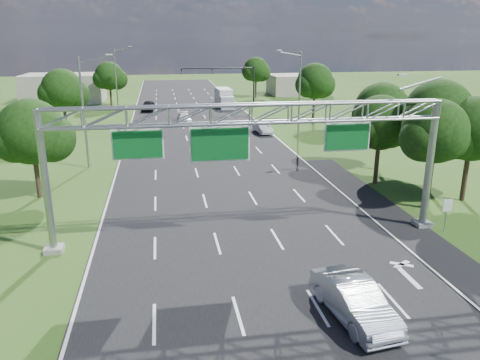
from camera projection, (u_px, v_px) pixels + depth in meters
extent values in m
plane|color=#2B4F17|center=(212.00, 162.00, 45.10)|extent=(220.00, 220.00, 0.00)
cube|color=black|center=(212.00, 162.00, 45.10)|extent=(18.00, 180.00, 0.02)
cube|color=black|center=(388.00, 216.00, 31.66)|extent=(3.00, 30.00, 0.02)
cube|color=gray|center=(422.00, 223.00, 29.94)|extent=(1.00, 1.00, 0.30)
cylinder|color=gray|center=(429.00, 165.00, 28.81)|extent=(0.44, 0.44, 8.00)
cube|color=gray|center=(54.00, 249.00, 26.34)|extent=(1.00, 1.00, 0.30)
cylinder|color=gray|center=(46.00, 184.00, 25.20)|extent=(0.40, 0.40, 8.00)
cylinder|color=gray|center=(421.00, 83.00, 27.15)|extent=(2.54, 0.12, 0.79)
cube|color=beige|center=(402.00, 75.00, 26.81)|extent=(0.50, 0.22, 0.12)
cube|color=white|center=(138.00, 144.00, 25.40)|extent=(2.80, 0.05, 1.70)
cube|color=#0B5A21|center=(138.00, 145.00, 25.34)|extent=(2.62, 0.05, 1.52)
cube|color=white|center=(220.00, 144.00, 26.16)|extent=(3.40, 0.05, 2.00)
cube|color=#0B5A21|center=(220.00, 144.00, 26.11)|extent=(3.22, 0.05, 1.82)
cube|color=white|center=(347.00, 137.00, 27.32)|extent=(2.80, 0.05, 1.70)
cube|color=#0B5A21|center=(348.00, 137.00, 27.26)|extent=(2.62, 0.05, 1.52)
cylinder|color=gray|center=(446.00, 216.00, 28.90)|extent=(0.06, 0.06, 2.00)
cube|color=white|center=(448.00, 205.00, 28.66)|extent=(0.60, 0.04, 0.80)
cylinder|color=black|center=(254.00, 87.00, 78.81)|extent=(0.24, 0.24, 7.00)
cylinder|color=black|center=(218.00, 68.00, 76.94)|extent=(12.00, 0.18, 0.18)
imported|color=black|center=(182.00, 72.00, 76.14)|extent=(0.18, 0.22, 1.10)
imported|color=black|center=(212.00, 72.00, 76.94)|extent=(0.18, 0.22, 1.10)
imported|color=black|center=(242.00, 71.00, 77.74)|extent=(0.18, 0.22, 1.10)
cylinder|color=gray|center=(84.00, 114.00, 41.79)|extent=(0.20, 0.20, 10.00)
cylinder|color=gray|center=(94.00, 59.00, 40.61)|extent=(2.78, 0.12, 0.60)
cube|color=beige|center=(109.00, 55.00, 40.70)|extent=(0.55, 0.22, 0.12)
cylinder|color=gray|center=(116.00, 80.00, 74.76)|extent=(0.20, 0.20, 10.00)
cylinder|color=gray|center=(122.00, 49.00, 73.59)|extent=(2.78, 0.12, 0.60)
cube|color=beige|center=(130.00, 46.00, 73.68)|extent=(0.55, 0.22, 0.12)
cylinder|color=gray|center=(299.00, 95.00, 54.90)|extent=(0.20, 0.20, 10.00)
cylinder|color=gray|center=(290.00, 54.00, 53.30)|extent=(2.78, 0.12, 0.60)
cube|color=beige|center=(279.00, 50.00, 52.98)|extent=(0.55, 0.22, 0.12)
cylinder|color=#2D2116|center=(428.00, 182.00, 32.58)|extent=(0.36, 0.36, 3.74)
sphere|color=black|center=(435.00, 131.00, 31.52)|extent=(4.40, 4.40, 4.40)
sphere|color=black|center=(445.00, 137.00, 32.23)|extent=(3.30, 3.30, 3.30)
sphere|color=black|center=(423.00, 139.00, 31.20)|extent=(3.08, 3.08, 3.08)
cylinder|color=#2D2116|center=(431.00, 167.00, 35.67)|extent=(0.36, 0.36, 4.18)
sphere|color=black|center=(438.00, 113.00, 34.46)|extent=(5.00, 5.00, 5.00)
sphere|color=black|center=(449.00, 120.00, 35.22)|extent=(3.75, 3.75, 3.75)
sphere|color=black|center=(425.00, 121.00, 34.15)|extent=(3.50, 3.50, 3.50)
cylinder|color=#2D2116|center=(377.00, 164.00, 38.14)|extent=(0.36, 0.36, 3.30)
sphere|color=black|center=(380.00, 123.00, 37.14)|extent=(4.40, 4.40, 4.40)
sphere|color=black|center=(390.00, 128.00, 37.85)|extent=(3.30, 3.30, 3.30)
sphere|color=black|center=(370.00, 129.00, 36.83)|extent=(3.08, 3.08, 3.08)
cylinder|color=#2D2116|center=(465.00, 177.00, 34.12)|extent=(0.36, 0.36, 3.52)
sphere|color=black|center=(472.00, 129.00, 33.06)|extent=(4.60, 4.60, 4.60)
sphere|color=black|center=(460.00, 137.00, 32.75)|extent=(3.22, 3.22, 3.22)
cylinder|color=#2D2116|center=(378.00, 150.00, 42.20)|extent=(0.36, 0.36, 3.52)
sphere|color=black|center=(382.00, 110.00, 41.12)|extent=(4.80, 4.80, 4.80)
sphere|color=black|center=(391.00, 115.00, 41.86)|extent=(3.60, 3.60, 3.60)
sphere|color=black|center=(371.00, 116.00, 40.80)|extent=(3.36, 3.36, 3.36)
cylinder|color=#2D2116|center=(38.00, 177.00, 34.87)|extent=(0.36, 0.36, 3.08)
sphere|color=black|center=(31.00, 132.00, 33.85)|extent=(4.80, 4.80, 4.80)
sphere|color=black|center=(51.00, 138.00, 34.60)|extent=(3.60, 3.60, 3.60)
sphere|color=black|center=(15.00, 140.00, 33.54)|extent=(3.36, 3.36, 3.36)
cylinder|color=#2D2116|center=(66.00, 121.00, 56.12)|extent=(0.36, 0.36, 3.74)
sphere|color=black|center=(62.00, 89.00, 55.01)|extent=(4.80, 4.80, 4.80)
sphere|color=black|center=(74.00, 94.00, 55.75)|extent=(3.60, 3.60, 3.60)
sphere|color=black|center=(53.00, 94.00, 54.69)|extent=(3.36, 3.36, 3.36)
cylinder|color=#2D2116|center=(111.00, 97.00, 80.22)|extent=(0.36, 0.36, 3.30)
sphere|color=black|center=(109.00, 76.00, 79.17)|extent=(4.80, 4.80, 4.80)
sphere|color=black|center=(117.00, 79.00, 79.91)|extent=(3.60, 3.60, 3.60)
sphere|color=black|center=(103.00, 79.00, 78.85)|extent=(3.36, 3.36, 3.36)
cylinder|color=#2D2116|center=(314.00, 110.00, 64.04)|extent=(0.36, 0.36, 3.96)
sphere|color=black|center=(315.00, 81.00, 62.90)|extent=(4.80, 4.80, 4.80)
sphere|color=black|center=(322.00, 85.00, 63.64)|extent=(3.60, 3.60, 3.60)
sphere|color=black|center=(308.00, 85.00, 62.58)|extent=(3.36, 3.36, 3.36)
cylinder|color=#2D2116|center=(256.00, 89.00, 92.05)|extent=(0.36, 0.36, 3.52)
sphere|color=black|center=(256.00, 69.00, 90.97)|extent=(4.80, 4.80, 4.80)
sphere|color=black|center=(261.00, 72.00, 91.71)|extent=(3.60, 3.60, 3.60)
sphere|color=black|center=(251.00, 72.00, 90.65)|extent=(3.36, 3.36, 3.36)
cube|color=#A49B89|center=(64.00, 88.00, 86.06)|extent=(14.00, 10.00, 5.00)
cube|color=#A49B89|center=(299.00, 85.00, 97.35)|extent=(12.00, 9.00, 4.00)
imported|color=silver|center=(354.00, 300.00, 19.92)|extent=(2.47, 5.34, 1.70)
imported|color=silver|center=(184.00, 118.00, 65.62)|extent=(2.03, 4.52, 1.29)
imported|color=black|center=(148.00, 106.00, 75.76)|extent=(2.39, 4.92, 1.62)
imported|color=silver|center=(263.00, 127.00, 58.41)|extent=(1.82, 4.44, 1.43)
cube|color=silver|center=(223.00, 97.00, 81.29)|extent=(2.50, 5.77, 2.84)
cube|color=silver|center=(227.00, 103.00, 77.69)|extent=(2.26, 2.17, 2.08)
cylinder|color=black|center=(220.00, 106.00, 77.87)|extent=(0.33, 0.95, 0.95)
cylinder|color=black|center=(233.00, 106.00, 78.21)|extent=(0.33, 0.95, 0.95)
cylinder|color=black|center=(216.00, 102.00, 83.23)|extent=(0.33, 0.95, 0.95)
cylinder|color=black|center=(228.00, 101.00, 83.56)|extent=(0.33, 0.95, 0.95)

